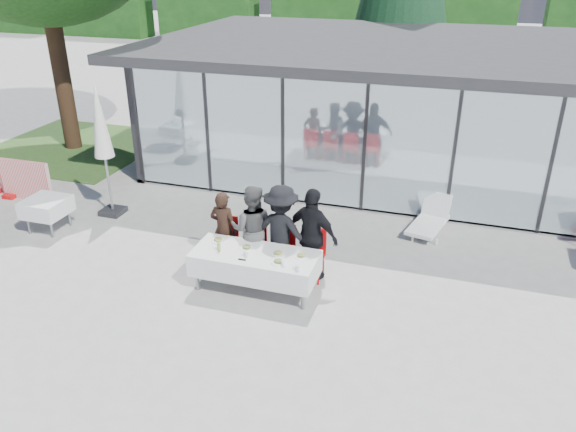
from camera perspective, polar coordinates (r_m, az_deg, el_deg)
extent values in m
plane|color=#9F9D97|center=(10.28, -2.64, -7.86)|extent=(90.00, 90.00, 0.00)
cube|color=gray|center=(17.01, 13.21, 5.61)|extent=(14.00, 8.00, 0.10)
cube|color=black|center=(20.36, 14.77, 13.23)|extent=(14.00, 0.20, 3.20)
cube|color=black|center=(18.34, -8.69, 12.48)|extent=(0.20, 8.00, 3.20)
cube|color=silver|center=(12.76, 12.12, 6.44)|extent=(13.60, 0.06, 3.10)
cube|color=#2D2D30|center=(15.83, 14.27, 16.32)|extent=(14.80, 8.80, 0.24)
cube|color=#262628|center=(14.94, -14.99, 8.93)|extent=(0.08, 0.10, 3.10)
cube|color=#262628|center=(14.02, -8.15, 8.47)|extent=(0.08, 0.10, 3.10)
cube|color=#262628|center=(13.32, -0.50, 7.82)|extent=(0.08, 0.10, 3.10)
cube|color=#262628|center=(12.87, 7.81, 6.95)|extent=(0.08, 0.10, 3.10)
cube|color=#262628|center=(12.72, 16.47, 5.88)|extent=(0.08, 0.10, 3.10)
cube|color=#262628|center=(12.85, 25.12, 4.68)|extent=(0.08, 0.10, 3.10)
cube|color=#B20B0D|center=(15.83, 3.75, 6.29)|extent=(0.45, 0.45, 0.90)
cube|color=#B20B0D|center=(16.03, 9.43, 6.24)|extent=(0.45, 0.45, 0.90)
cube|color=#B20B0D|center=(15.43, 18.34, 4.50)|extent=(0.45, 0.45, 0.90)
cube|color=#B20B0D|center=(16.27, 25.40, 4.36)|extent=(0.45, 0.45, 0.90)
cube|color=#143A12|center=(49.01, -26.33, 19.05)|extent=(6.50, 2.00, 4.40)
cube|color=#143A12|center=(44.01, -18.19, 19.86)|extent=(6.50, 2.00, 4.40)
cube|color=#143A12|center=(40.00, -8.12, 20.34)|extent=(6.50, 2.00, 4.40)
cube|color=#143A12|center=(37.30, 3.80, 20.16)|extent=(6.50, 2.00, 4.40)
cube|color=#143A12|center=(36.20, 16.89, 19.04)|extent=(6.50, 2.00, 4.40)
cube|color=silver|center=(10.13, -3.36, -4.82)|extent=(2.26, 0.96, 0.42)
cylinder|color=gray|center=(10.32, -9.25, -5.73)|extent=(0.06, 0.06, 0.71)
cylinder|color=gray|center=(9.67, 1.53, -7.68)|extent=(0.06, 0.06, 0.71)
cylinder|color=gray|center=(10.85, -7.63, -3.93)|extent=(0.06, 0.06, 0.71)
cylinder|color=gray|center=(10.24, 2.63, -5.63)|extent=(0.06, 0.06, 0.71)
imported|color=black|center=(10.87, -6.54, -1.32)|extent=(0.60, 0.60, 1.54)
cube|color=#B20B0D|center=(11.01, -6.47, -2.83)|extent=(0.44, 0.44, 0.05)
cube|color=#B20B0D|center=(11.06, -6.12, -1.23)|extent=(0.44, 0.04, 0.55)
cylinder|color=#B20B0D|center=(11.05, -7.64, -4.19)|extent=(0.04, 0.04, 0.43)
cylinder|color=#B20B0D|center=(10.92, -5.92, -4.49)|extent=(0.04, 0.04, 0.43)
cylinder|color=#B20B0D|center=(11.33, -6.89, -3.33)|extent=(0.04, 0.04, 0.43)
cylinder|color=#B20B0D|center=(11.20, -5.20, -3.61)|extent=(0.04, 0.04, 0.43)
imported|color=#535353|center=(10.62, -3.66, -1.30)|extent=(0.98, 0.98, 1.74)
cube|color=#B20B0D|center=(10.81, -3.61, -3.30)|extent=(0.44, 0.44, 0.05)
cube|color=#B20B0D|center=(10.85, -3.27, -1.66)|extent=(0.44, 0.04, 0.55)
cylinder|color=#B20B0D|center=(10.84, -4.81, -4.68)|extent=(0.04, 0.04, 0.43)
cylinder|color=#B20B0D|center=(10.72, -3.02, -4.98)|extent=(0.04, 0.04, 0.43)
cylinder|color=#B20B0D|center=(11.13, -4.11, -3.79)|extent=(0.04, 0.04, 0.43)
cylinder|color=#B20B0D|center=(11.01, -2.37, -4.08)|extent=(0.04, 0.04, 0.43)
imported|color=black|center=(10.42, -0.68, -1.56)|extent=(1.30, 1.30, 1.81)
cube|color=#B20B0D|center=(10.63, -0.68, -3.76)|extent=(0.44, 0.44, 0.05)
cube|color=#B20B0D|center=(10.68, -0.35, -2.09)|extent=(0.44, 0.04, 0.55)
cylinder|color=#B20B0D|center=(10.65, -1.90, -5.17)|extent=(0.04, 0.04, 0.43)
cylinder|color=#B20B0D|center=(10.55, -0.05, -5.48)|extent=(0.04, 0.04, 0.43)
cylinder|color=#B20B0D|center=(10.95, -1.27, -4.25)|extent=(0.04, 0.04, 0.43)
cylinder|color=#B20B0D|center=(10.85, 0.53, -4.54)|extent=(0.04, 0.04, 0.43)
imported|color=black|center=(10.27, 2.49, -1.99)|extent=(1.36, 1.36, 1.82)
cube|color=#B20B0D|center=(10.48, 2.44, -4.24)|extent=(0.44, 0.44, 0.05)
cube|color=#B20B0D|center=(10.53, 2.75, -2.55)|extent=(0.44, 0.04, 0.55)
cylinder|color=#B20B0D|center=(10.49, 1.20, -5.68)|extent=(0.04, 0.04, 0.43)
cylinder|color=#B20B0D|center=(10.41, 3.11, -5.98)|extent=(0.04, 0.04, 0.43)
cylinder|color=#B20B0D|center=(10.79, 1.75, -4.73)|extent=(0.04, 0.04, 0.43)
cylinder|color=#B20B0D|center=(10.71, 3.60, -5.02)|extent=(0.04, 0.04, 0.43)
cylinder|color=white|center=(10.48, -7.09, -2.51)|extent=(0.26, 0.26, 0.01)
ellipsoid|color=#D1B253|center=(10.47, -7.10, -2.35)|extent=(0.15, 0.15, 0.05)
cylinder|color=white|center=(10.18, -4.22, -3.28)|extent=(0.26, 0.26, 0.01)
ellipsoid|color=#3C6827|center=(10.16, -4.22, -3.11)|extent=(0.15, 0.15, 0.05)
cylinder|color=white|center=(9.96, -0.99, -3.90)|extent=(0.26, 0.26, 0.01)
ellipsoid|color=#D1B253|center=(9.94, -1.00, -3.73)|extent=(0.15, 0.15, 0.05)
cylinder|color=white|center=(9.89, 1.36, -4.13)|extent=(0.26, 0.26, 0.01)
ellipsoid|color=#3C6827|center=(9.88, 1.36, -3.96)|extent=(0.15, 0.15, 0.05)
cylinder|color=white|center=(9.71, -1.00, -4.73)|extent=(0.26, 0.26, 0.01)
ellipsoid|color=#3C6827|center=(9.70, -1.00, -4.56)|extent=(0.15, 0.15, 0.05)
cylinder|color=#83AA47|center=(10.12, -7.04, -3.15)|extent=(0.06, 0.06, 0.16)
cylinder|color=silver|center=(9.91, -4.30, -3.87)|extent=(0.07, 0.07, 0.10)
cylinder|color=silver|center=(9.60, -0.52, -4.82)|extent=(0.07, 0.07, 0.10)
cylinder|color=silver|center=(9.47, 0.96, -5.30)|extent=(0.07, 0.07, 0.10)
cube|color=black|center=(9.83, -4.70, -4.43)|extent=(0.14, 0.03, 0.01)
cube|color=silver|center=(13.33, -23.35, 0.87)|extent=(0.86, 0.86, 0.36)
cylinder|color=gray|center=(13.40, -24.98, -0.26)|extent=(0.05, 0.05, 0.72)
cylinder|color=gray|center=(13.02, -23.00, -0.62)|extent=(0.05, 0.05, 0.72)
cylinder|color=gray|center=(13.80, -23.39, 0.77)|extent=(0.05, 0.05, 0.72)
cylinder|color=gray|center=(13.43, -21.43, 0.45)|extent=(0.05, 0.05, 0.72)
cube|color=black|center=(13.84, -17.35, 0.47)|extent=(0.50, 0.50, 0.12)
cylinder|color=gray|center=(13.37, -18.06, 5.48)|extent=(0.06, 0.06, 2.70)
cone|color=silver|center=(13.12, -18.57, 9.01)|extent=(0.44, 0.44, 1.58)
cube|color=red|center=(15.27, -25.10, 3.32)|extent=(1.40, 0.12, 1.00)
cube|color=#B20B0D|center=(15.76, -26.16, 1.98)|extent=(0.30, 0.45, 0.10)
cube|color=#B20B0D|center=(15.11, -23.37, 1.57)|extent=(0.30, 0.45, 0.10)
cube|color=white|center=(12.67, 13.99, -0.86)|extent=(0.89, 1.40, 0.08)
cube|color=white|center=(13.04, 14.88, 1.12)|extent=(0.65, 0.40, 0.54)
cylinder|color=white|center=(12.24, 12.55, -2.26)|extent=(0.04, 0.04, 0.14)
cylinder|color=white|center=(12.22, 14.87, -2.57)|extent=(0.04, 0.04, 0.14)
cylinder|color=white|center=(13.23, 13.07, -0.14)|extent=(0.04, 0.04, 0.14)
cylinder|color=white|center=(13.21, 15.22, -0.42)|extent=(0.04, 0.04, 0.14)
cylinder|color=#382316|center=(18.49, -21.98, 12.98)|extent=(0.50, 0.50, 4.40)
cylinder|color=#382316|center=(21.68, 10.78, 12.70)|extent=(0.44, 0.44, 2.00)
cube|color=#385926|center=(19.02, -20.91, 6.58)|extent=(5.00, 5.00, 0.02)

